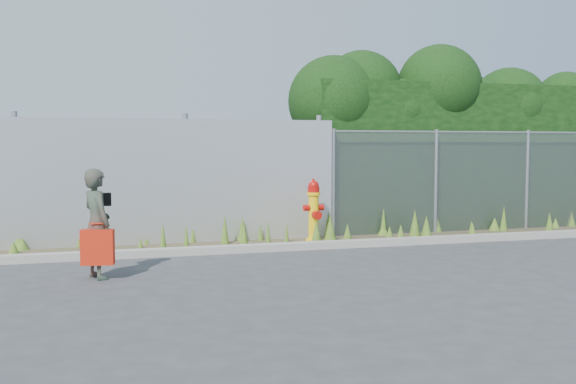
# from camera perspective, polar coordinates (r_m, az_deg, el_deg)

# --- Properties ---
(ground) EXTENTS (80.00, 80.00, 0.00)m
(ground) POSITION_cam_1_polar(r_m,az_deg,el_deg) (9.05, 4.31, -6.91)
(ground) COLOR #37383A
(ground) RESTS_ON ground
(curb) EXTENTS (16.00, 0.22, 0.12)m
(curb) POSITION_cam_1_polar(r_m,az_deg,el_deg) (10.72, 0.95, -4.83)
(curb) COLOR gray
(curb) RESTS_ON ground
(weed_strip) EXTENTS (16.00, 1.33, 0.53)m
(weed_strip) POSITION_cam_1_polar(r_m,az_deg,el_deg) (11.43, 0.81, -3.89)
(weed_strip) COLOR #423926
(weed_strip) RESTS_ON ground
(corrugated_fence) EXTENTS (8.50, 0.21, 2.30)m
(corrugated_fence) POSITION_cam_1_polar(r_m,az_deg,el_deg) (11.35, -16.78, 0.79)
(corrugated_fence) COLOR #B9BAC0
(corrugated_fence) RESTS_ON ground
(chainlink_fence) EXTENTS (6.50, 0.07, 2.05)m
(chainlink_fence) POSITION_cam_1_polar(r_m,az_deg,el_deg) (13.52, 16.89, 1.00)
(chainlink_fence) COLOR gray
(chainlink_fence) RESTS_ON ground
(hedge) EXTENTS (7.71, 2.09, 3.85)m
(hedge) POSITION_cam_1_polar(r_m,az_deg,el_deg) (14.34, 14.58, 5.35)
(hedge) COLOR black
(hedge) RESTS_ON ground
(fire_hydrant) EXTENTS (0.38, 0.34, 1.14)m
(fire_hydrant) POSITION_cam_1_polar(r_m,az_deg,el_deg) (11.48, 2.29, -1.75)
(fire_hydrant) COLOR yellow
(fire_hydrant) RESTS_ON ground
(woman) EXTENTS (0.53, 0.62, 1.44)m
(woman) POSITION_cam_1_polar(r_m,az_deg,el_deg) (8.72, -16.63, -2.72)
(woman) COLOR #0E5E45
(woman) RESTS_ON ground
(red_tote_bag) EXTENTS (0.41, 0.15, 0.54)m
(red_tote_bag) POSITION_cam_1_polar(r_m,az_deg,el_deg) (8.62, -16.57, -4.71)
(red_tote_bag) COLOR red
(black_shoulder_bag) EXTENTS (0.23, 0.10, 0.17)m
(black_shoulder_bag) POSITION_cam_1_polar(r_m,az_deg,el_deg) (8.92, -16.20, -0.64)
(black_shoulder_bag) COLOR black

